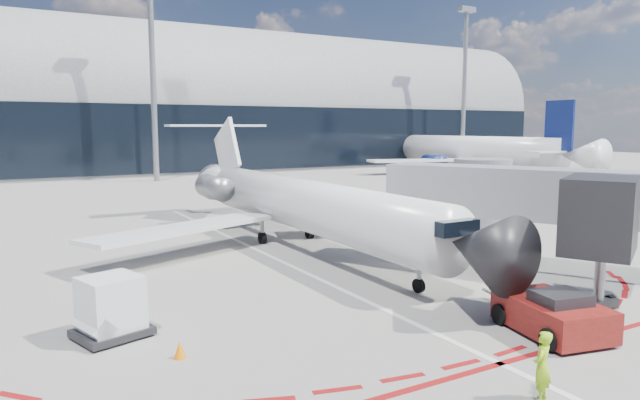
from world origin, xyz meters
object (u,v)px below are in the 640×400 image
regional_jet (297,202)px  ramp_worker (542,366)px  uld_container (111,308)px  pushback_tug (553,314)px

regional_jet → ramp_worker: bearing=-99.7°
ramp_worker → uld_container: size_ratio=0.69×
regional_jet → uld_container: bearing=-140.1°
pushback_tug → ramp_worker: ramp_worker is taller
uld_container → pushback_tug: bearing=-45.5°
pushback_tug → uld_container: bearing=163.8°
regional_jet → ramp_worker: (-3.29, -19.18, -1.56)m
ramp_worker → uld_container: bearing=-74.8°
regional_jet → uld_container: (-11.56, -9.66, -1.46)m
regional_jet → pushback_tug: size_ratio=5.07×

